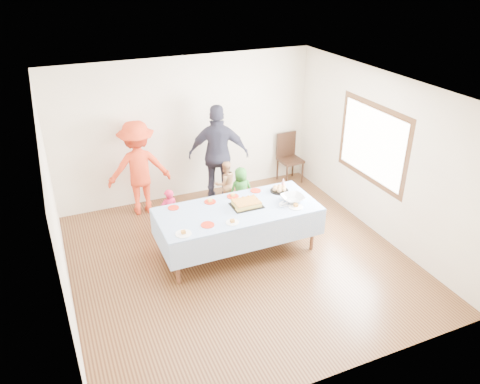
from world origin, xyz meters
The scene contains 22 objects.
ground centered at (0.00, 0.00, 0.00)m, with size 5.00×5.00×0.00m, color #402212.
room_walls centered at (0.05, 0.00, 1.77)m, with size 5.04×5.04×2.72m.
party_table centered at (0.08, 0.24, 0.72)m, with size 2.50×1.10×0.78m.
birthday_cake centered at (0.24, 0.27, 0.82)m, with size 0.47×0.36×0.08m.
rolls_tray centered at (0.95, 0.51, 0.82)m, with size 0.31×0.31×0.09m.
punch_bowl centered at (0.98, 0.12, 0.82)m, with size 0.36×0.36×0.09m, color silver.
party_hat centered at (1.09, 0.64, 0.86)m, with size 0.09×0.09×0.16m, color white.
fork_pile centered at (0.77, 0.03, 0.81)m, with size 0.24×0.18×0.07m, color white, non-canonical shape.
plate_red_far_a centered at (-0.83, 0.65, 0.79)m, with size 0.17×0.17×0.01m, color red.
plate_red_far_b centered at (-0.24, 0.61, 0.79)m, with size 0.19×0.19×0.01m, color red.
plate_red_far_c centered at (0.16, 0.63, 0.79)m, with size 0.20×0.20×0.01m, color red.
plate_red_far_d centered at (0.59, 0.67, 0.79)m, with size 0.18×0.18×0.01m, color red.
plate_red_near centered at (-0.51, -0.04, 0.79)m, with size 0.20×0.20×0.01m, color red.
plate_white_left centered at (-0.91, -0.14, 0.79)m, with size 0.23×0.23×0.01m, color white.
plate_white_mid centered at (-0.16, -0.12, 0.79)m, with size 0.20×0.20×0.01m, color white.
plate_white_right centered at (0.93, -0.07, 0.79)m, with size 0.23×0.23×0.01m, color white.
dining_chair centered at (2.10, 2.29, 0.57)m, with size 0.46×0.46×1.02m.
toddler_left centered at (-0.76, 1.19, 0.42)m, with size 0.31×0.20×0.84m, color #D61A45.
toddler_mid centered at (0.64, 1.40, 0.44)m, with size 0.43×0.28×0.88m, color #297125.
toddler_right centered at (0.48, 1.77, 0.45)m, with size 0.43×0.34×0.89m, color tan.
adult_left centered at (-1.03, 2.15, 0.87)m, with size 1.13×0.65×1.75m, color red.
adult_right centered at (0.44, 1.99, 0.95)m, with size 1.12×0.46×1.91m, color #2D2D3D.
Camera 1 is at (-2.38, -5.56, 4.30)m, focal length 35.00 mm.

